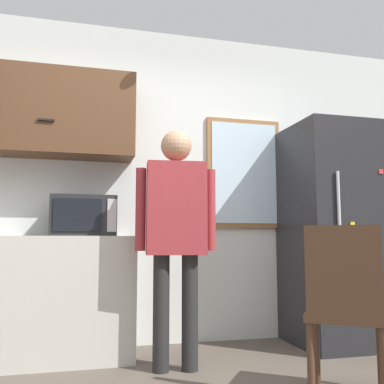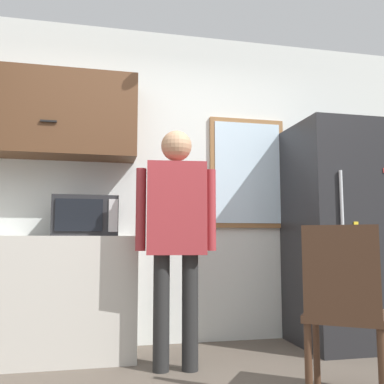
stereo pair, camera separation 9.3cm
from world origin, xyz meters
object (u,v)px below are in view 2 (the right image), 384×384
at_px(microwave, 86,217).
at_px(chair, 343,304).
at_px(person, 176,222).
at_px(refrigerator, 341,233).

distance_m(microwave, chair, 1.92).
relative_size(person, chair, 1.73).
bearing_deg(microwave, chair, -41.43).
xyz_separation_m(refrigerator, chair, (-0.69, -1.13, -0.40)).
distance_m(refrigerator, chair, 1.38).
height_order(person, chair, person).
height_order(microwave, chair, microwave).
relative_size(microwave, person, 0.29).
relative_size(refrigerator, chair, 1.95).
bearing_deg(microwave, refrigerator, -2.62).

